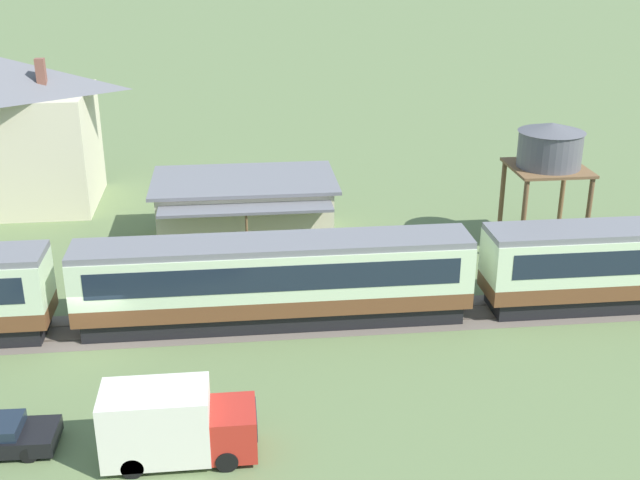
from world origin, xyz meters
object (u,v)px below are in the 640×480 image
at_px(station_building, 245,210).
at_px(station_house_grey_roof, 5,130).
at_px(water_tower, 550,149).
at_px(delivery_truck_red, 173,424).
at_px(passenger_train, 280,278).

bearing_deg(station_building, station_house_grey_roof, 151.46).
height_order(station_building, water_tower, water_tower).
distance_m(station_building, station_house_grey_roof, 17.84).
distance_m(station_building, delivery_truck_red, 20.95).
relative_size(passenger_train, station_house_grey_roof, 4.81).
height_order(station_building, delivery_truck_red, station_building).
relative_size(station_house_grey_roof, delivery_truck_red, 2.22).
distance_m(passenger_train, water_tower, 17.96).
bearing_deg(water_tower, station_house_grey_roof, 160.72).
xyz_separation_m(station_building, water_tower, (17.18, -3.02, 4.01)).
bearing_deg(station_building, delivery_truck_red, -98.42).
height_order(passenger_train, water_tower, water_tower).
bearing_deg(station_house_grey_roof, delivery_truck_red, -67.00).
height_order(passenger_train, delivery_truck_red, passenger_train).
relative_size(station_building, water_tower, 1.43).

